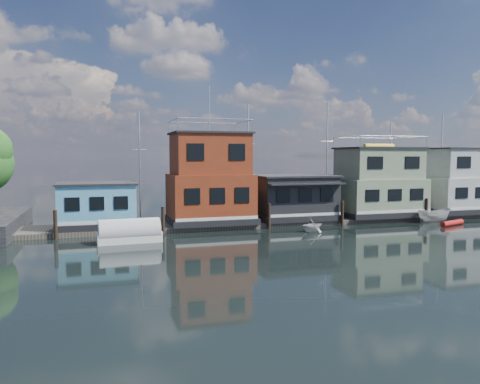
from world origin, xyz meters
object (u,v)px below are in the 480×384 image
object	(u,v)px
houseboat_blue	(97,205)
tarp_runabout	(129,233)
houseboat_dark	(294,197)
red_kayak	(452,223)
houseboat_green	(378,183)
houseboat_red	(210,180)
motorboat	(434,215)
dinghy_white	(312,225)
houseboat_white	(461,182)

from	to	relation	value
houseboat_blue	tarp_runabout	bearing A→B (deg)	-68.67
houseboat_dark	red_kayak	xyz separation A→B (m)	(12.86, -5.81, -2.18)
houseboat_dark	houseboat_green	world-z (taller)	houseboat_green
houseboat_green	tarp_runabout	bearing A→B (deg)	-167.00
houseboat_dark	houseboat_green	bearing A→B (deg)	0.12
houseboat_red	motorboat	world-z (taller)	houseboat_red
houseboat_green	dinghy_white	xyz separation A→B (m)	(-9.67, -5.26, -2.97)
houseboat_red	motorboat	xyz separation A→B (m)	(20.74, -3.62, -3.44)
tarp_runabout	motorboat	size ratio (longest dim) A/B	1.33
houseboat_white	motorboat	distance (m)	7.78
houseboat_dark	motorboat	xyz separation A→B (m)	(12.74, -3.60, -1.75)
red_kayak	dinghy_white	world-z (taller)	dinghy_white
tarp_runabout	dinghy_white	bearing A→B (deg)	-1.54
houseboat_blue	houseboat_dark	distance (m)	17.50
houseboat_red	houseboat_green	bearing A→B (deg)	0.00
motorboat	dinghy_white	distance (m)	13.51
houseboat_blue	houseboat_green	distance (m)	26.53
houseboat_blue	tarp_runabout	xyz separation A→B (m)	(2.19, -5.61, -1.52)
motorboat	houseboat_white	bearing A→B (deg)	-56.62
houseboat_blue	red_kayak	world-z (taller)	houseboat_blue
houseboat_blue	houseboat_green	world-z (taller)	houseboat_green
tarp_runabout	motorboat	world-z (taller)	tarp_runabout
houseboat_blue	houseboat_green	xyz separation A→B (m)	(26.50, 0.00, 1.34)
houseboat_red	houseboat_blue	bearing A→B (deg)	-180.00
tarp_runabout	houseboat_red	bearing A→B (deg)	34.60
houseboat_dark	motorboat	bearing A→B (deg)	-15.77
houseboat_white	tarp_runabout	size ratio (longest dim) A/B	1.83
houseboat_white	houseboat_dark	bearing A→B (deg)	-179.94
houseboat_blue	houseboat_green	bearing A→B (deg)	0.00
tarp_runabout	dinghy_white	size ratio (longest dim) A/B	2.09
houseboat_white	houseboat_blue	bearing A→B (deg)	-180.00
houseboat_blue	dinghy_white	distance (m)	17.71
houseboat_blue	tarp_runabout	size ratio (longest dim) A/B	1.39
houseboat_blue	houseboat_red	distance (m)	9.69
houseboat_red	red_kayak	world-z (taller)	houseboat_red
houseboat_red	tarp_runabout	bearing A→B (deg)	-142.48
houseboat_red	houseboat_green	size ratio (longest dim) A/B	1.41
houseboat_red	red_kayak	distance (m)	22.00
houseboat_green	red_kayak	world-z (taller)	houseboat_green
houseboat_dark	dinghy_white	xyz separation A→B (m)	(-0.67, -5.24, -1.84)
houseboat_green	red_kayak	size ratio (longest dim) A/B	2.63
houseboat_green	dinghy_white	size ratio (longest dim) A/B	3.82
houseboat_green	motorboat	world-z (taller)	houseboat_green
houseboat_white	motorboat	size ratio (longest dim) A/B	2.43
houseboat_dark	dinghy_white	world-z (taller)	houseboat_dark
houseboat_red	dinghy_white	distance (m)	9.69
tarp_runabout	houseboat_dark	bearing A→B (deg)	17.15
houseboat_dark	houseboat_green	distance (m)	9.07
houseboat_white	dinghy_white	world-z (taller)	houseboat_white
red_kayak	motorboat	world-z (taller)	motorboat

